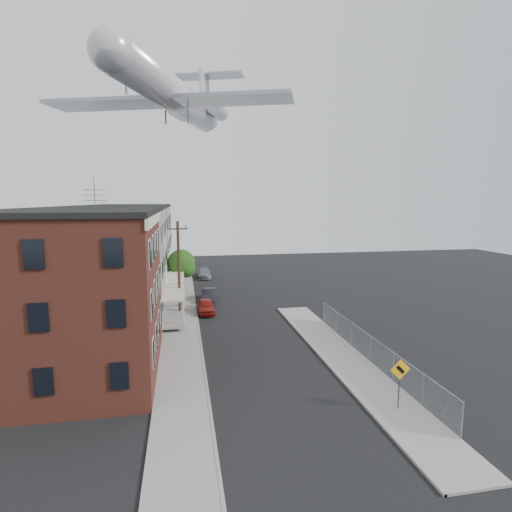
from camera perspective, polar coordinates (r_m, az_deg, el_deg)
The scene contains 19 objects.
ground at distance 22.35m, azimuth 4.74°, elevation -21.15°, with size 120.00×120.00×0.00m, color black.
sidewalk_left at distance 44.15m, azimuth -10.63°, elevation -6.35°, with size 3.00×62.00×0.12m, color gray.
sidewalk_right at distance 29.12m, azimuth 12.31°, elevation -14.01°, with size 3.00×26.00×0.12m, color gray.
curb_left at distance 44.16m, azimuth -8.74°, elevation -6.29°, with size 0.15×62.00×0.14m, color gray.
curb_right at distance 28.61m, azimuth 9.55°, elevation -14.32°, with size 0.15×26.00×0.14m, color gray.
corner_building at distance 27.27m, azimuth -24.70°, elevation -4.85°, with size 10.31×12.30×12.15m.
row_house_a at distance 36.39m, azimuth -21.06°, elevation -1.65°, with size 11.98×7.00×10.30m.
row_house_b at distance 43.22m, azimuth -19.40°, elevation -0.13°, with size 11.98×7.00×10.30m.
row_house_c at distance 50.09m, azimuth -18.20°, elevation 0.98°, with size 11.98×7.00×10.30m.
row_house_d at distance 56.99m, azimuth -17.29°, elevation 1.81°, with size 11.98×7.00×10.30m.
row_house_e at distance 63.92m, azimuth -16.58°, elevation 2.47°, with size 11.98×7.00×10.30m.
chainlink_fence at distance 28.54m, azimuth 16.01°, elevation -12.58°, with size 0.06×18.06×1.90m.
warning_sign at distance 22.69m, azimuth 19.86°, elevation -15.84°, with size 1.10×0.11×2.80m.
utility_pole at distance 37.33m, azimuth -10.96°, elevation -1.74°, with size 1.80×0.26×9.00m.
street_tree at distance 47.32m, azimuth -10.47°, elevation -1.20°, with size 3.22×3.20×5.20m.
car_near at distance 39.33m, azimuth -7.22°, elevation -7.12°, with size 1.60×3.99×1.36m, color maroon.
car_mid at distance 43.72m, azimuth -6.79°, elevation -5.58°, with size 1.43×4.10×1.35m, color black.
car_far at distance 56.91m, azimuth -7.42°, elevation -2.47°, with size 1.78×4.38×1.27m, color slate.
airplane at distance 41.25m, azimuth -11.49°, elevation 21.49°, with size 22.52×25.79×7.50m.
Camera 1 is at (-5.27, -18.81, 10.85)m, focal length 28.00 mm.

